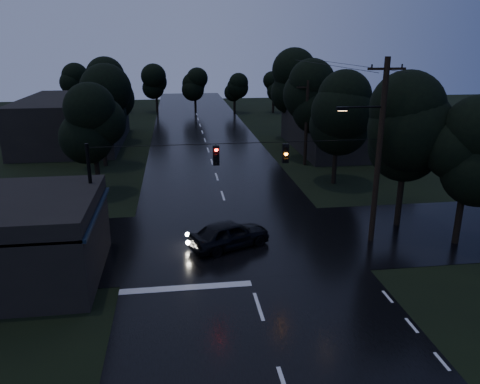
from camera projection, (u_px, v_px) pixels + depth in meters
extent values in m
cube|color=black|center=(212.00, 162.00, 43.37)|extent=(12.00, 120.00, 0.02)
cube|color=black|center=(237.00, 240.00, 26.41)|extent=(60.00, 9.00, 0.02)
cube|color=black|center=(28.00, 215.00, 21.30)|extent=(6.00, 7.00, 0.12)
cube|color=black|center=(96.00, 211.00, 21.69)|extent=(0.30, 7.00, 0.15)
cylinder|color=black|center=(84.00, 275.00, 19.36)|extent=(0.10, 0.10, 3.00)
cylinder|color=black|center=(104.00, 222.00, 25.01)|extent=(0.10, 0.10, 3.00)
cube|color=#EAB05D|center=(91.00, 238.00, 20.49)|extent=(0.06, 1.60, 0.50)
cube|color=#EAB05D|center=(100.00, 216.00, 23.03)|extent=(0.06, 1.20, 0.50)
cube|color=black|center=(344.00, 127.00, 48.27)|extent=(10.00, 14.00, 4.40)
cube|color=black|center=(74.00, 121.00, 50.21)|extent=(10.00, 16.00, 5.00)
cylinder|color=black|center=(379.00, 154.00, 24.89)|extent=(0.30, 0.30, 10.00)
cube|color=black|center=(387.00, 69.00, 23.53)|extent=(2.00, 0.12, 0.12)
cylinder|color=black|center=(363.00, 107.00, 23.98)|extent=(2.20, 0.10, 0.10)
cube|color=black|center=(342.00, 109.00, 23.85)|extent=(0.60, 0.25, 0.18)
cube|color=#FFB266|center=(342.00, 110.00, 23.88)|extent=(0.45, 0.18, 0.03)
cylinder|color=black|center=(306.00, 124.00, 41.40)|extent=(0.30, 0.30, 7.50)
cube|color=black|center=(308.00, 87.00, 40.43)|extent=(2.00, 0.12, 0.12)
cylinder|color=black|center=(92.00, 202.00, 23.57)|extent=(0.18, 0.18, 6.00)
cylinder|color=black|center=(239.00, 143.00, 23.68)|extent=(15.00, 0.03, 0.03)
cube|color=black|center=(216.00, 155.00, 23.71)|extent=(0.32, 0.25, 1.00)
sphere|color=#FF0C07|center=(216.00, 156.00, 23.56)|extent=(0.18, 0.18, 0.18)
cube|color=black|center=(285.00, 153.00, 24.17)|extent=(0.32, 0.25, 1.00)
sphere|color=orange|center=(286.00, 154.00, 24.03)|extent=(0.18, 0.18, 0.18)
cylinder|color=black|center=(399.00, 203.00, 28.21)|extent=(0.36, 0.36, 2.80)
sphere|color=black|center=(405.00, 148.00, 27.16)|extent=(4.48, 4.48, 4.48)
sphere|color=black|center=(407.00, 128.00, 26.79)|extent=(4.48, 4.48, 4.48)
sphere|color=black|center=(410.00, 107.00, 26.42)|extent=(4.48, 4.48, 4.48)
cylinder|color=black|center=(458.00, 222.00, 25.70)|extent=(0.36, 0.36, 2.45)
sphere|color=black|center=(466.00, 170.00, 24.78)|extent=(3.92, 3.92, 3.92)
sphere|color=black|center=(469.00, 151.00, 24.45)|extent=(3.92, 3.92, 3.92)
sphere|color=black|center=(472.00, 131.00, 24.13)|extent=(3.92, 3.92, 3.92)
cylinder|color=black|center=(98.00, 177.00, 34.29)|extent=(0.36, 0.36, 2.45)
sphere|color=black|center=(94.00, 137.00, 33.37)|extent=(3.92, 3.92, 3.92)
sphere|color=black|center=(93.00, 122.00, 33.05)|extent=(3.92, 3.92, 3.92)
sphere|color=black|center=(91.00, 107.00, 32.72)|extent=(3.92, 3.92, 3.92)
cylinder|color=black|center=(104.00, 152.00, 41.73)|extent=(0.36, 0.36, 2.62)
sphere|color=black|center=(101.00, 116.00, 40.74)|extent=(4.20, 4.20, 4.20)
sphere|color=black|center=(100.00, 103.00, 40.39)|extent=(4.20, 4.20, 4.20)
sphere|color=black|center=(99.00, 90.00, 40.05)|extent=(4.20, 4.20, 4.20)
cylinder|color=black|center=(111.00, 130.00, 51.04)|extent=(0.36, 0.36, 2.80)
sphere|color=black|center=(109.00, 99.00, 49.99)|extent=(4.48, 4.48, 4.48)
sphere|color=black|center=(108.00, 88.00, 49.62)|extent=(4.48, 4.48, 4.48)
sphere|color=black|center=(107.00, 76.00, 49.25)|extent=(4.48, 4.48, 4.48)
cylinder|color=black|center=(334.00, 167.00, 36.59)|extent=(0.36, 0.36, 2.62)
sphere|color=black|center=(337.00, 127.00, 35.61)|extent=(4.20, 4.20, 4.20)
sphere|color=black|center=(338.00, 112.00, 35.26)|extent=(4.20, 4.20, 4.20)
sphere|color=black|center=(339.00, 97.00, 34.91)|extent=(4.20, 4.20, 4.20)
cylinder|color=black|center=(313.00, 144.00, 44.18)|extent=(0.36, 0.36, 2.80)
sphere|color=black|center=(315.00, 108.00, 43.13)|extent=(4.48, 4.48, 4.48)
sphere|color=black|center=(315.00, 95.00, 42.76)|extent=(4.48, 4.48, 4.48)
sphere|color=black|center=(316.00, 82.00, 42.39)|extent=(4.48, 4.48, 4.48)
cylinder|color=black|center=(293.00, 125.00, 53.65)|extent=(0.36, 0.36, 2.97)
sphere|color=black|center=(295.00, 93.00, 52.54)|extent=(4.76, 4.76, 4.76)
sphere|color=black|center=(295.00, 82.00, 52.14)|extent=(4.76, 4.76, 4.76)
sphere|color=black|center=(295.00, 70.00, 51.75)|extent=(4.76, 4.76, 4.76)
imported|color=black|center=(229.00, 234.00, 25.32)|extent=(4.82, 3.44, 1.52)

